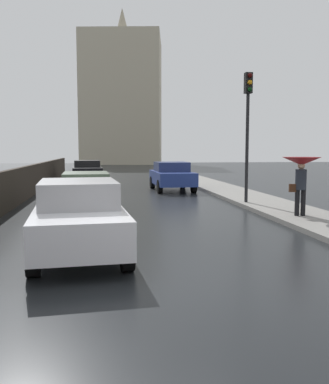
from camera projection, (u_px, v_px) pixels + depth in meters
name	position (u px, v px, depth m)	size (l,w,h in m)	color
ground	(170.00, 288.00, 6.57)	(120.00, 120.00, 0.00)	black
car_green_near_kerb	(86.00, 191.00, 14.56)	(1.95, 4.34, 1.33)	slate
car_white_mid_road	(79.00, 217.00, 8.58)	(2.05, 4.23, 1.49)	silver
car_blue_far_ahead	(172.00, 176.00, 21.94)	(1.98, 3.96, 1.47)	navy
car_black_behind_camera	(87.00, 171.00, 27.69)	(2.09, 4.23, 1.41)	black
pedestrian_with_umbrella_near	(301.00, 168.00, 12.61)	(1.12, 1.12, 1.76)	black
traffic_light	(248.00, 114.00, 15.68)	(0.26, 0.39, 4.78)	black
distant_tower	(123.00, 101.00, 61.90)	(12.52, 12.49, 22.22)	#B2A88E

